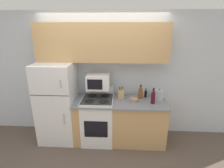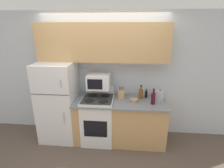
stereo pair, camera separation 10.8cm
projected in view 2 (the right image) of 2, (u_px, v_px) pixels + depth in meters
The scene contains 13 objects.
ground_plane at pixel (100, 148), 3.39m from camera, with size 12.00×12.00×0.00m, color brown.
wall_back at pixel (104, 75), 3.66m from camera, with size 8.00×0.05×2.55m.
lower_cabinets at pixel (120, 121), 3.52m from camera, with size 1.77×0.67×0.88m.
refrigerator at pixel (59, 102), 3.53m from camera, with size 0.71×0.71×1.61m.
upper_cabinets at pixel (102, 43), 3.27m from camera, with size 2.49×0.32×0.72m.
stove at pixel (98, 119), 3.53m from camera, with size 0.61×0.66×1.09m.
microwave at pixel (99, 81), 3.41m from camera, with size 0.44×0.37×0.28m.
knife_block at pixel (121, 94), 3.45m from camera, with size 0.12×0.10×0.25m.
bowl at pixel (134, 100), 3.33m from camera, with size 0.16×0.16×0.06m.
bottle_whiskey at pixel (141, 93), 3.45m from camera, with size 0.08×0.08×0.28m.
bottle_wine_red at pixel (153, 98), 3.21m from camera, with size 0.08×0.08×0.30m.
bottle_soy_sauce at pixel (146, 94), 3.51m from camera, with size 0.05×0.05×0.18m.
kettle at pixel (160, 95), 3.37m from camera, with size 0.17×0.17×0.22m.
Camera 2 is at (0.49, -2.78, 2.26)m, focal length 28.00 mm.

